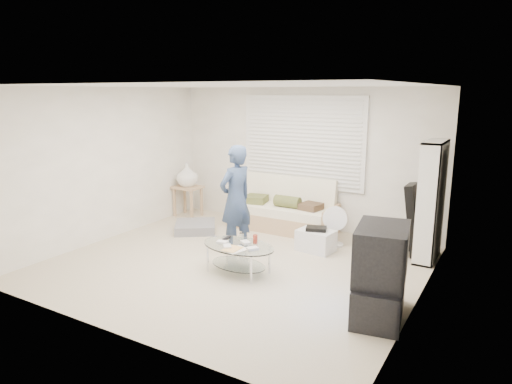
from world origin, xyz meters
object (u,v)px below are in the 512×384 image
Objects in this scene: futon_sofa at (283,212)px; tv_unit at (380,273)px; bookshelf at (430,201)px; coffee_table at (238,250)px.

tv_unit is (2.39, -2.38, 0.19)m from futon_sofa.
coffee_table is at bearing -138.82° from bookshelf.
tv_unit is 2.01m from coffee_table.
bookshelf is 1.70× the size of tv_unit.
futon_sofa is at bearing 100.69° from coffee_table.
bookshelf is 2.14m from tv_unit.
bookshelf reaches higher than coffee_table.
coffee_table is at bearing 172.73° from tv_unit.
tv_unit reaches higher than coffee_table.
coffee_table is at bearing -79.31° from futon_sofa.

